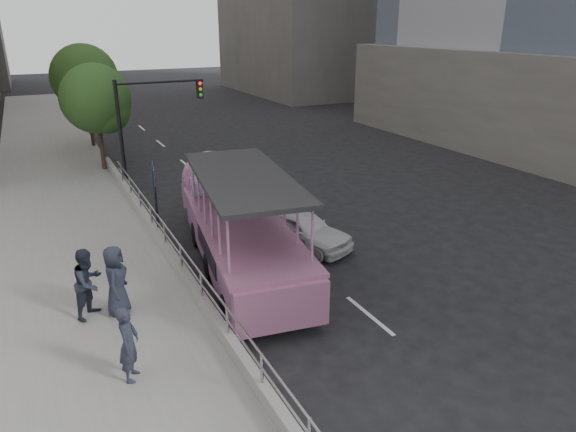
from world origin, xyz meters
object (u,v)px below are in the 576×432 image
at_px(duck_boat, 236,225).
at_px(street_tree_near, 98,101).
at_px(parking_sign, 155,195).
at_px(pedestrian_far, 116,280).
at_px(pedestrian_near, 129,344).
at_px(street_tree_far, 87,80).
at_px(pedestrian_mid, 89,283).
at_px(car, 301,229).
at_px(traffic_signal, 145,116).

distance_m(duck_boat, street_tree_near, 13.38).
distance_m(parking_sign, street_tree_near, 10.60).
bearing_deg(pedestrian_far, pedestrian_near, -162.49).
bearing_deg(street_tree_far, duck_boat, -83.56).
bearing_deg(pedestrian_mid, parking_sign, 12.16).
distance_m(car, street_tree_far, 19.82).
distance_m(pedestrian_near, pedestrian_far, 2.92).
relative_size(pedestrian_far, parking_sign, 0.63).
relative_size(pedestrian_near, pedestrian_far, 0.91).
height_order(pedestrian_near, street_tree_near, street_tree_near).
bearing_deg(pedestrian_mid, duck_boat, -23.02).
bearing_deg(pedestrian_mid, car, -30.32).
bearing_deg(parking_sign, street_tree_near, 91.67).
relative_size(pedestrian_mid, street_tree_near, 0.33).
bearing_deg(car, street_tree_near, 87.16).
xyz_separation_m(street_tree_near, street_tree_far, (0.20, 6.00, 0.49)).
bearing_deg(duck_boat, traffic_signal, 94.45).
bearing_deg(street_tree_near, pedestrian_far, -97.07).
distance_m(duck_boat, pedestrian_far, 4.79).
bearing_deg(traffic_signal, street_tree_far, 98.43).
height_order(car, traffic_signal, traffic_signal).
bearing_deg(street_tree_near, traffic_signal, -65.02).
height_order(pedestrian_near, parking_sign, parking_sign).
distance_m(pedestrian_far, parking_sign, 5.29).
xyz_separation_m(pedestrian_mid, traffic_signal, (4.14, 11.55, 2.25)).
distance_m(car, traffic_signal, 10.42).
bearing_deg(duck_boat, pedestrian_near, -130.65).
relative_size(car, pedestrian_near, 2.24).
bearing_deg(traffic_signal, pedestrian_near, -104.17).
xyz_separation_m(pedestrian_far, street_tree_near, (1.88, 15.19, 2.56)).
relative_size(car, traffic_signal, 0.75).
bearing_deg(pedestrian_far, parking_sign, -2.73).
bearing_deg(parking_sign, pedestrian_far, -114.63).
relative_size(traffic_signal, street_tree_near, 0.91).
height_order(car, street_tree_near, street_tree_near).
bearing_deg(traffic_signal, duck_boat, -85.55).
relative_size(car, street_tree_near, 0.69).
xyz_separation_m(car, street_tree_near, (-4.80, 12.93, 3.15)).
bearing_deg(street_tree_near, parking_sign, -88.33).
xyz_separation_m(pedestrian_mid, street_tree_near, (2.54, 14.98, 2.57)).
height_order(parking_sign, street_tree_far, street_tree_far).
height_order(parking_sign, street_tree_near, street_tree_near).
bearing_deg(parking_sign, pedestrian_near, -107.43).
relative_size(car, street_tree_far, 0.61).
height_order(duck_boat, car, duck_boat).
bearing_deg(parking_sign, duck_boat, -50.96).
relative_size(parking_sign, traffic_signal, 0.58).
height_order(car, street_tree_far, street_tree_far).
distance_m(street_tree_near, street_tree_far, 6.02).
xyz_separation_m(car, pedestrian_mid, (-7.34, -2.05, 0.58)).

